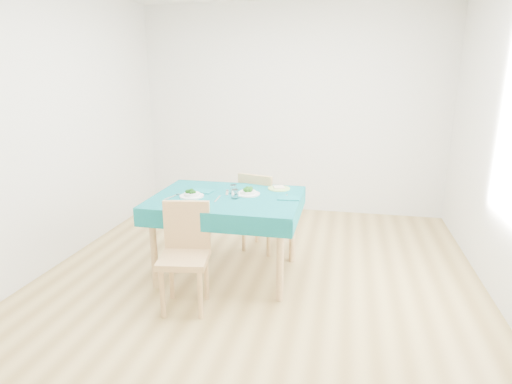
% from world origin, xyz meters
% --- Properties ---
extents(room_shell, '(4.02, 4.52, 2.73)m').
position_xyz_m(room_shell, '(0.00, 0.00, 1.35)').
color(room_shell, olive).
rests_on(room_shell, ground).
extents(table, '(1.31, 1.00, 0.76)m').
position_xyz_m(table, '(-0.29, 0.13, 0.38)').
color(table, '#08595F').
rests_on(table, ground).
extents(chair_near, '(0.43, 0.46, 0.93)m').
position_xyz_m(chair_near, '(-0.46, -0.54, 0.46)').
color(chair_near, tan).
rests_on(chair_near, ground).
extents(chair_far, '(0.47, 0.49, 0.93)m').
position_xyz_m(chair_far, '(-0.10, 0.78, 0.46)').
color(chair_far, tan).
rests_on(chair_far, ground).
extents(bowl_near, '(0.22, 0.22, 0.07)m').
position_xyz_m(bowl_near, '(-0.60, 0.05, 0.79)').
color(bowl_near, white).
rests_on(bowl_near, table).
extents(bowl_far, '(0.22, 0.22, 0.07)m').
position_xyz_m(bowl_far, '(-0.12, 0.22, 0.79)').
color(bowl_far, white).
rests_on(bowl_far, table).
extents(fork_near, '(0.08, 0.18, 0.00)m').
position_xyz_m(fork_near, '(-0.77, -0.00, 0.76)').
color(fork_near, silver).
rests_on(fork_near, table).
extents(knife_near, '(0.02, 0.20, 0.00)m').
position_xyz_m(knife_near, '(-0.35, 0.03, 0.76)').
color(knife_near, silver).
rests_on(knife_near, table).
extents(fork_far, '(0.07, 0.18, 0.00)m').
position_xyz_m(fork_far, '(-0.32, 0.24, 0.76)').
color(fork_far, silver).
rests_on(fork_far, table).
extents(knife_far, '(0.05, 0.21, 0.00)m').
position_xyz_m(knife_far, '(0.24, 0.19, 0.76)').
color(knife_far, silver).
rests_on(knife_far, table).
extents(napkin_near, '(0.22, 0.17, 0.01)m').
position_xyz_m(napkin_near, '(-0.56, 0.23, 0.76)').
color(napkin_near, '#0C6369').
rests_on(napkin_near, table).
extents(napkin_far, '(0.20, 0.15, 0.01)m').
position_xyz_m(napkin_far, '(0.26, 0.17, 0.76)').
color(napkin_far, '#0C6369').
rests_on(napkin_far, table).
extents(tumbler_center, '(0.06, 0.06, 0.08)m').
position_xyz_m(tumbler_center, '(-0.26, 0.23, 0.80)').
color(tumbler_center, white).
rests_on(tumbler_center, table).
extents(tumbler_side, '(0.06, 0.06, 0.08)m').
position_xyz_m(tumbler_side, '(-0.21, 0.08, 0.80)').
color(tumbler_side, white).
rests_on(tumbler_side, table).
extents(side_plate, '(0.21, 0.21, 0.01)m').
position_xyz_m(side_plate, '(0.12, 0.47, 0.76)').
color(side_plate, '#A3DA6A').
rests_on(side_plate, table).
extents(bread_slice, '(0.13, 0.13, 0.01)m').
position_xyz_m(bread_slice, '(0.12, 0.47, 0.78)').
color(bread_slice, beige).
rests_on(bread_slice, side_plate).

